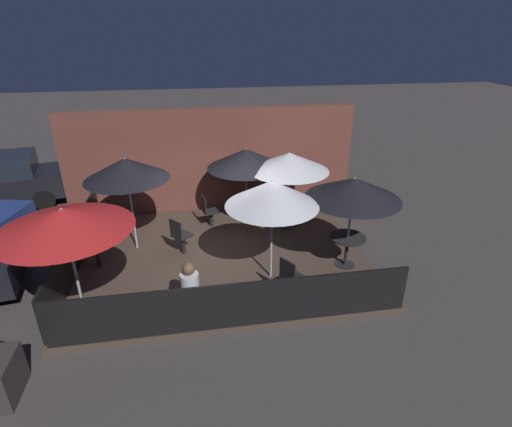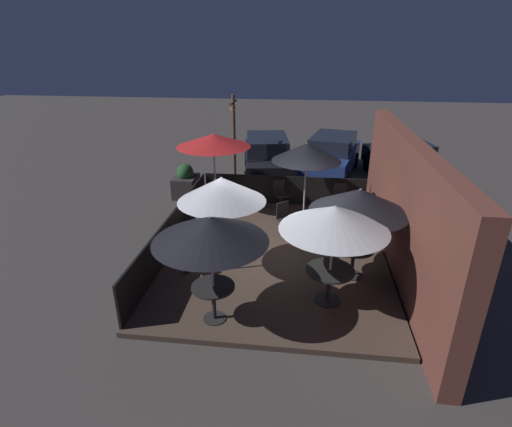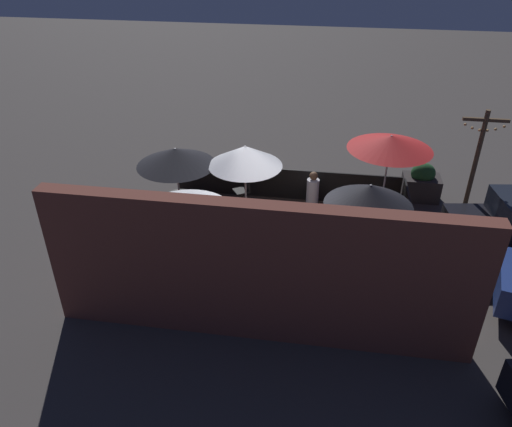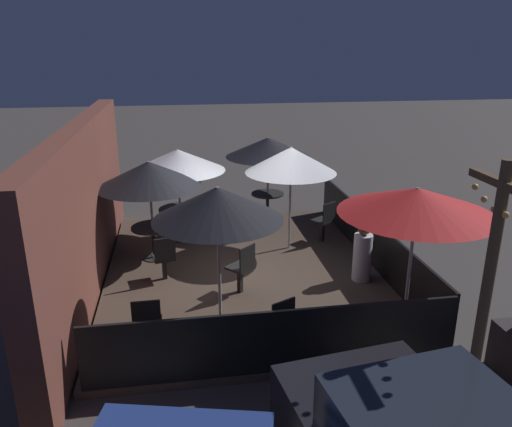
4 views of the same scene
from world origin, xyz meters
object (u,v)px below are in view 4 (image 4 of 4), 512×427
patio_umbrella_0 (268,147)px  patio_umbrella_1 (178,160)px  patio_umbrella_5 (291,160)px  patio_chair_3 (325,220)px  patron_0 (362,254)px  dining_table_1 (180,214)px  dining_table_2 (153,233)px  patio_umbrella_4 (417,201)px  patio_chair_2 (148,324)px  patio_umbrella_3 (218,204)px  patio_chair_0 (164,257)px  patio_chair_4 (243,267)px  dining_table_0 (268,199)px  patio_chair_1 (278,324)px  patio_umbrella_2 (149,174)px  light_post (485,299)px

patio_umbrella_0 → patio_umbrella_1: 2.36m
patio_umbrella_0 → patio_umbrella_5: patio_umbrella_5 is taller
patio_chair_3 → patron_0: size_ratio=0.82×
patio_umbrella_5 → dining_table_1: patio_umbrella_5 is taller
dining_table_1 → dining_table_2: 1.20m
patio_umbrella_0 → patio_umbrella_4: size_ratio=0.90×
patio_chair_2 → patio_umbrella_3: bearing=-62.0°
patio_chair_0 → patio_chair_3: 3.85m
patio_chair_2 → patio_chair_4: bearing=-43.8°
patio_chair_2 → patron_0: bearing=-64.8°
dining_table_1 → patio_chair_3: (-0.71, -3.23, -0.06)m
patio_umbrella_3 → patio_chair_4: bearing=-24.5°
dining_table_0 → patio_chair_1: 5.79m
patio_chair_1 → patio_chair_2: (0.25, 1.85, 0.02)m
patio_umbrella_2 → patio_umbrella_4: patio_umbrella_4 is taller
patio_umbrella_2 → dining_table_2: 1.27m
patio_umbrella_1 → patio_chair_2: patio_umbrella_1 is taller
patio_umbrella_5 → patio_chair_4: (-1.96, 1.30, -1.47)m
dining_table_1 → patio_chair_2: patio_chair_2 is taller
dining_table_0 → patio_chair_3: 1.89m
dining_table_0 → patron_0: size_ratio=0.70×
patio_chair_3 → light_post: 6.22m
patio_umbrella_1 → patio_umbrella_2: patio_umbrella_1 is taller
patio_umbrella_0 → patio_chair_2: 6.27m
patio_umbrella_0 → patio_umbrella_2: 3.38m
dining_table_2 → patron_0: 4.30m
patio_umbrella_4 → patron_0: patio_umbrella_4 is taller
patio_chair_3 → patio_umbrella_1: bearing=44.3°
patio_chair_1 → patio_umbrella_5: bearing=-41.4°
light_post → dining_table_2: bearing=32.7°
patio_umbrella_1 → patio_umbrella_3: 4.05m
dining_table_0 → patio_chair_1: (-5.72, 0.88, -0.08)m
patio_chair_2 → patio_chair_0: bearing=-5.3°
patio_umbrella_2 → patio_umbrella_0: bearing=-55.4°
patio_umbrella_4 → dining_table_1: size_ratio=2.43×
dining_table_1 → patio_chair_1: size_ratio=1.06×
patron_0 → light_post: bearing=-74.4°
patio_umbrella_4 → dining_table_1: (4.65, 3.36, -1.60)m
patio_umbrella_3 → patio_chair_4: patio_umbrella_3 is taller
patio_chair_2 → patio_umbrella_5: bearing=-39.0°
patio_umbrella_0 → patio_umbrella_4: patio_umbrella_4 is taller
patio_umbrella_1 → patio_umbrella_2: 1.20m
patio_chair_1 → patio_umbrella_0: bearing=-35.3°
patio_chair_0 → patron_0: bearing=-110.9°
patron_0 → patio_chair_2: bearing=-134.6°
patio_umbrella_1 → patio_chair_0: bearing=171.0°
patio_chair_2 → patio_umbrella_1: bearing=-7.4°
patio_chair_3 → patio_chair_4: (-2.19, 2.17, -0.00)m
patio_umbrella_3 → light_post: (-2.79, -2.55, -0.29)m
dining_table_2 → patio_chair_2: patio_chair_2 is taller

